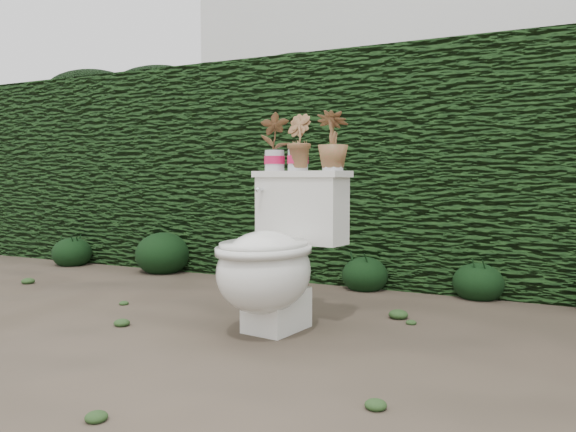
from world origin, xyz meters
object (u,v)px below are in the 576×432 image
at_px(toilet, 274,258).
at_px(potted_plant_right, 333,143).
at_px(potted_plant_center, 298,143).
at_px(potted_plant_left, 274,144).

xyz_separation_m(toilet, potted_plant_right, (0.22, 0.21, 0.56)).
height_order(toilet, potted_plant_right, potted_plant_right).
bearing_deg(potted_plant_center, potted_plant_left, 32.91).
distance_m(toilet, potted_plant_left, 0.64).
bearing_deg(toilet, potted_plant_center, 95.06).
bearing_deg(toilet, potted_plant_right, 52.51).
bearing_deg(potted_plant_right, potted_plant_center, -19.14).
distance_m(potted_plant_left, potted_plant_center, 0.15).
bearing_deg(potted_plant_left, potted_plant_center, 133.07).
xyz_separation_m(potted_plant_left, potted_plant_center, (0.15, -0.02, -0.00)).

